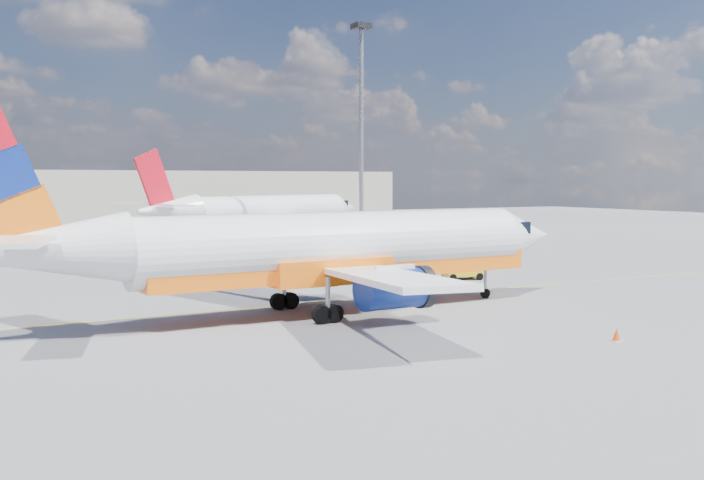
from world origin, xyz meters
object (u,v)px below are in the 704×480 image
second_jet (264,212)px  traffic_cone (617,335)px  gse_tug (461,267)px  main_jet (321,250)px

second_jet → traffic_cone: 56.91m
second_jet → gse_tug: size_ratio=11.52×
second_jet → traffic_cone: size_ratio=56.95×
second_jet → gse_tug: second_jet is taller
main_jet → second_jet: size_ratio=1.02×
second_jet → gse_tug: (-0.33, -36.68, -2.39)m
main_jet → second_jet: main_jet is taller
main_jet → traffic_cone: (7.97, -11.70, -2.97)m
second_jet → traffic_cone: bearing=-119.3°
second_jet → gse_tug: bearing=-113.0°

